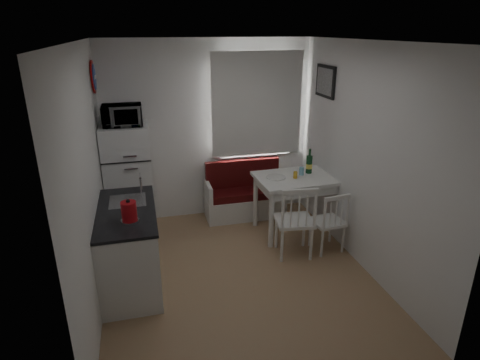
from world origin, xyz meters
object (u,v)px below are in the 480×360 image
object	(u,v)px
kitchen_counter	(130,246)
chair_left	(298,215)
kettle	(129,211)
fridge	(129,181)
chair_right	(331,217)
wine_bottle	(309,161)
bench	(245,199)
dining_table	(297,183)
microwave	(122,115)

from	to	relation	value
kitchen_counter	chair_left	xyz separation A→B (m)	(1.99, 0.02, 0.14)
kettle	kitchen_counter	bearing A→B (deg)	98.80
kitchen_counter	fridge	bearing A→B (deg)	89.10
chair_right	wine_bottle	size ratio (longest dim) A/B	1.27
bench	fridge	bearing A→B (deg)	-176.29
dining_table	chair_right	world-z (taller)	dining_table
chair_right	fridge	bearing A→B (deg)	146.90
bench	wine_bottle	xyz separation A→B (m)	(0.77, -0.56, 0.72)
dining_table	chair_left	world-z (taller)	chair_left
dining_table	kettle	size ratio (longest dim) A/B	4.68
kitchen_counter	chair_right	xyz separation A→B (m)	(2.45, 0.04, 0.05)
dining_table	fridge	xyz separation A→B (m)	(-2.22, 0.55, 0.04)
fridge	kettle	distance (m)	1.58
bench	wine_bottle	distance (m)	1.19
chair_right	kettle	size ratio (longest dim) A/B	1.82
kitchen_counter	kettle	xyz separation A→B (m)	(0.05, -0.32, 0.57)
dining_table	fridge	world-z (taller)	fridge
kitchen_counter	chair_left	distance (m)	2.00
fridge	microwave	size ratio (longest dim) A/B	3.14
kitchen_counter	wine_bottle	bearing A→B (deg)	17.87
chair_left	microwave	distance (m)	2.54
chair_left	fridge	distance (m)	2.33
kitchen_counter	chair_left	bearing A→B (deg)	0.58
microwave	chair_right	bearing A→B (deg)	-25.50
kettle	wine_bottle	bearing A→B (deg)	24.81
chair_left	kettle	size ratio (longest dim) A/B	2.14
dining_table	wine_bottle	bearing A→B (deg)	23.21
kettle	chair_left	bearing A→B (deg)	9.94
chair_left	dining_table	bearing A→B (deg)	77.15
bench	dining_table	size ratio (longest dim) A/B	1.05
kitchen_counter	dining_table	distance (m)	2.36
microwave	kettle	distance (m)	1.65
kettle	wine_bottle	world-z (taller)	wine_bottle
fridge	microwave	xyz separation A→B (m)	(0.00, -0.05, 0.91)
dining_table	chair_right	xyz separation A→B (m)	(0.21, -0.65, -0.23)
kitchen_counter	dining_table	bearing A→B (deg)	17.11
bench	fridge	world-z (taller)	fridge
chair_right	kettle	bearing A→B (deg)	-178.23
bench	kettle	bearing A→B (deg)	-134.25
dining_table	microwave	size ratio (longest dim) A/B	2.30
dining_table	kettle	world-z (taller)	kettle
bench	fridge	size ratio (longest dim) A/B	0.77
microwave	dining_table	bearing A→B (deg)	-12.80
fridge	chair_left	bearing A→B (deg)	-31.84
wine_bottle	microwave	bearing A→B (deg)	170.55
kitchen_counter	chair_left	size ratio (longest dim) A/B	2.54
kettle	wine_bottle	distance (m)	2.64
kettle	dining_table	bearing A→B (deg)	24.74
chair_right	microwave	distance (m)	2.94
chair_right	fridge	size ratio (longest dim) A/B	0.29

